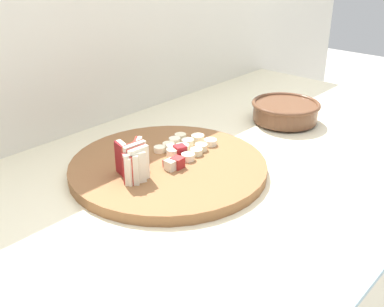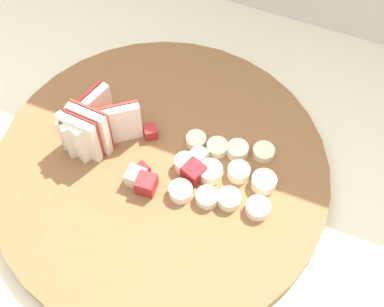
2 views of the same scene
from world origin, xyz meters
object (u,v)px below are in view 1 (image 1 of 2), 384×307
ceramic_bowl (285,111)px  apple_dice_pile (172,158)px  apple_wedge_fan (133,163)px  cutting_board (168,167)px  banana_slice_rows (186,146)px

ceramic_bowl → apple_dice_pile: bearing=176.4°
apple_wedge_fan → ceramic_bowl: apple_wedge_fan is taller
apple_wedge_fan → ceramic_bowl: bearing=-3.7°
cutting_board → apple_dice_pile: size_ratio=4.21×
apple_wedge_fan → banana_slice_rows: (0.16, 0.01, -0.02)m
cutting_board → apple_wedge_fan: size_ratio=4.69×
apple_wedge_fan → banana_slice_rows: bearing=5.3°
apple_wedge_fan → apple_dice_pile: apple_wedge_fan is taller
banana_slice_rows → ceramic_bowl: ceramic_bowl is taller
apple_dice_pile → ceramic_bowl: ceramic_bowl is taller
cutting_board → apple_dice_pile: apple_dice_pile is taller
cutting_board → apple_wedge_fan: apple_wedge_fan is taller
cutting_board → apple_wedge_fan: 0.10m
cutting_board → banana_slice_rows: banana_slice_rows is taller
cutting_board → ceramic_bowl: ceramic_bowl is taller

